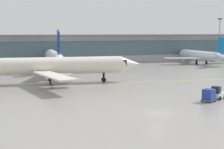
{
  "coord_description": "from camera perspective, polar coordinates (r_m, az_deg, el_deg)",
  "views": [
    {
      "loc": [
        -20.78,
        -40.91,
        10.53
      ],
      "look_at": [
        0.45,
        18.64,
        3.0
      ],
      "focal_mm": 57.73,
      "sensor_mm": 36.0,
      "label": 1
    }
  ],
  "objects": [
    {
      "name": "ground_plane",
      "position": [
        47.08,
        7.16,
        -6.19
      ],
      "size": [
        400.0,
        400.0,
        0.0
      ],
      "primitive_type": "plane",
      "color": "gray"
    },
    {
      "name": "cargo_dolly_lead",
      "position": [
        56.25,
        15.07,
        -3.14
      ],
      "size": [
        2.61,
        2.41,
        1.94
      ],
      "rotation": [
        0.0,
        0.0,
        0.5
      ],
      "color": "#595B60",
      "rests_on": "ground_plane"
    },
    {
      "name": "apron_light_mast_1",
      "position": [
        138.12,
        16.65,
        5.62
      ],
      "size": [
        1.8,
        0.36,
        15.4
      ],
      "color": "gray",
      "rests_on": "ground_plane"
    },
    {
      "name": "terminal_concourse",
      "position": [
        121.12,
        -9.75,
        4.04
      ],
      "size": [
        185.92,
        11.0,
        9.6
      ],
      "color": "#B2B7BC",
      "rests_on": "ground_plane"
    },
    {
      "name": "gate_airplane_1",
      "position": [
        104.51,
        -9.24,
        2.75
      ],
      "size": [
        31.08,
        33.56,
        11.11
      ],
      "rotation": [
        0.0,
        0.0,
        1.48
      ],
      "color": "silver",
      "rests_on": "ground_plane"
    },
    {
      "name": "taxiway_centreline_stripe",
      "position": [
        72.89,
        -7.69,
        -1.57
      ],
      "size": [
        109.3,
        13.1,
        0.01
      ],
      "primitive_type": "cube",
      "rotation": [
        0.0,
        0.0,
        -0.12
      ],
      "color": "yellow",
      "rests_on": "ground_plane"
    },
    {
      "name": "gate_airplane_2",
      "position": [
        122.63,
        13.69,
        2.97
      ],
      "size": [
        26.02,
        27.88,
        9.27
      ],
      "rotation": [
        0.0,
        0.0,
        1.57
      ],
      "color": "silver",
      "rests_on": "ground_plane"
    },
    {
      "name": "baggage_tug",
      "position": [
        58.88,
        16.37,
        -2.9
      ],
      "size": [
        2.95,
        2.52,
        2.1
      ],
      "rotation": [
        0.0,
        0.0,
        0.5
      ],
      "color": "silver",
      "rests_on": "ground_plane"
    },
    {
      "name": "taxiing_regional_jet",
      "position": [
        74.38,
        -8.4,
        1.31
      ],
      "size": [
        35.38,
        32.69,
        11.72
      ],
      "rotation": [
        0.0,
        0.0,
        -0.12
      ],
      "color": "silver",
      "rests_on": "ground_plane"
    }
  ]
}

